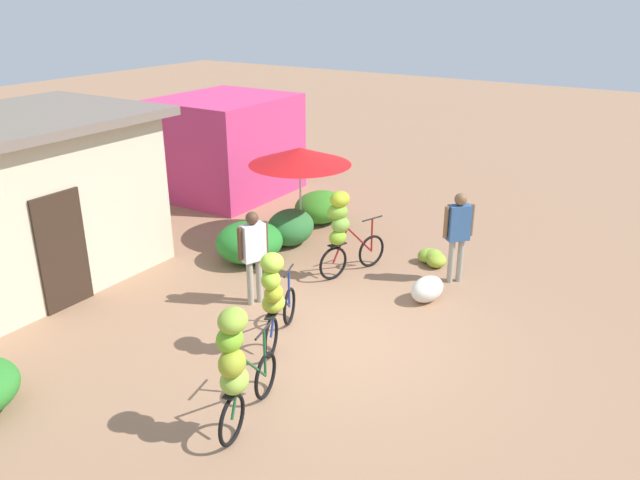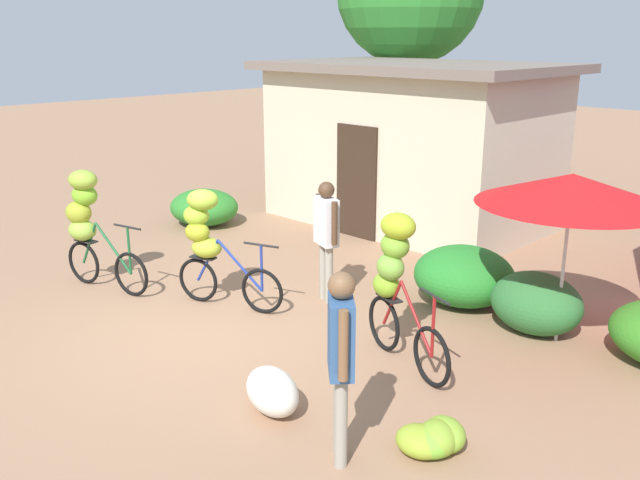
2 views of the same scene
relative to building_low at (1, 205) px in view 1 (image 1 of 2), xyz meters
The scene contains 14 objects.
ground_plane 6.43m from the building_low, 76.10° to the right, with size 60.00×60.00×0.00m, color #997153.
building_low is the anchor object (origin of this frame).
shop_pink 6.47m from the building_low, ahead, with size 3.20×2.80×2.51m, color #CF3972.
hedge_bush_front_right 4.46m from the building_low, 42.72° to the right, with size 1.37×1.29×0.79m, color #267F2A.
hedge_bush_mid 5.44m from the building_low, 35.75° to the right, with size 1.13×0.92×0.75m, color #2D7034.
hedge_bush_by_door 6.60m from the building_low, 26.50° to the right, with size 1.34×1.11×0.71m, color #358523.
market_umbrella 5.61m from the building_low, 34.31° to the right, with size 2.13×2.13×2.02m.
bicycle_leftmost 6.21m from the building_low, 99.69° to the right, with size 1.57×0.55×1.70m.
bicycle_near_pile 5.41m from the building_low, 81.97° to the right, with size 1.53×0.67×1.58m.
bicycle_center_loaded 6.01m from the building_low, 54.04° to the right, with size 1.52×0.69×1.67m.
banana_pile_on_ground 7.95m from the building_low, 50.90° to the right, with size 0.63×0.71×0.30m.
produce_sack 7.55m from the building_low, 62.59° to the right, with size 0.70×0.44×0.44m, color silver.
person_vendor 8.05m from the building_low, 56.67° to the right, with size 0.44×0.42×1.71m.
person_bystander 4.53m from the building_low, 66.87° to the right, with size 0.55×0.33×1.66m.
Camera 1 is at (-7.31, -4.21, 5.03)m, focal length 35.35 mm.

